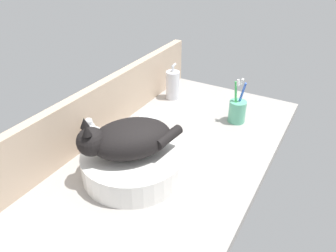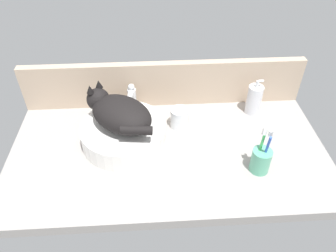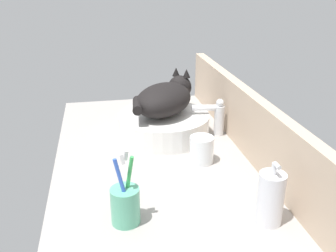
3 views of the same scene
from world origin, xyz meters
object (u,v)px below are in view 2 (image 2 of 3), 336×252
Objects in this scene: cat at (119,112)px; water_glass at (180,119)px; faucet at (132,98)px; toothbrush_cup at (261,160)px; sink_basin at (124,134)px; soap_dispenser at (254,99)px.

water_glass is (23.29, 7.12, -10.23)cm from cat.
faucet is 58.29cm from toothbrush_cup.
faucet is (2.79, 18.62, 3.27)cm from sink_basin.
sink_basin is 2.39× the size of faucet.
soap_dispenser is at bearing 15.88° from sink_basin.
soap_dispenser reaches higher than water_glass.
toothbrush_cup is at bearing -20.10° from sink_basin.
cat is at bearing -162.99° from water_glass.
sink_basin is at bearing -164.12° from soap_dispenser.
toothbrush_cup is at bearing -44.47° from water_glass.
faucet is at bearing 151.23° from water_glass.
sink_basin is 2.00× the size of soap_dispenser.
soap_dispenser is (54.50, 15.51, 2.55)cm from sink_basin.
faucet is at bearing 77.72° from cat.
faucet is (3.87, 17.79, -6.52)cm from cat.
sink_basin is 56.72cm from soap_dispenser.
toothbrush_cup reaches higher than water_glass.
soap_dispenser reaches higher than sink_basin.
sink_basin is 3.88× the size of water_glass.
soap_dispenser is at bearing 14.79° from cat.
cat is at bearing 142.62° from sink_basin.
cat is (-1.09, 0.83, 9.79)cm from sink_basin.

